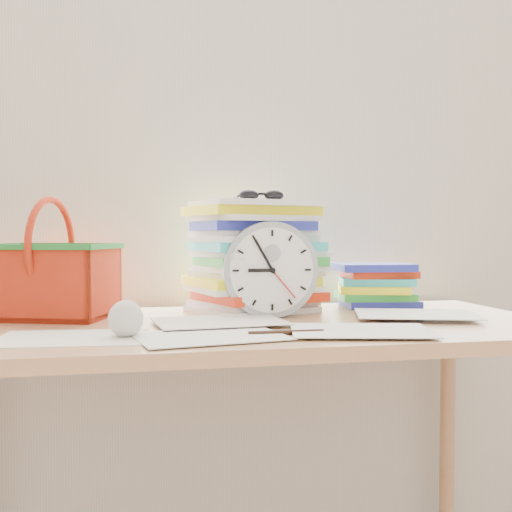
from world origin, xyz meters
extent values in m
cube|color=silver|center=(0.00, 2.00, 1.35)|extent=(4.00, 0.04, 2.70)
cube|color=silver|center=(0.00, 1.98, 1.30)|extent=(2.40, 0.01, 2.50)
cube|color=tan|center=(0.00, 1.60, 0.73)|extent=(1.40, 0.70, 0.03)
cylinder|color=tan|center=(0.65, 1.90, 0.36)|extent=(0.04, 0.04, 0.72)
cylinder|color=#9CA3A8|center=(0.05, 1.67, 0.87)|extent=(0.23, 0.05, 0.23)
sphere|color=silver|center=(-0.30, 1.44, 0.79)|extent=(0.07, 0.07, 0.07)
cylinder|color=black|center=(0.02, 1.40, 0.76)|extent=(0.16, 0.01, 0.01)
camera|label=1|loc=(-0.30, 0.15, 0.96)|focal=45.00mm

